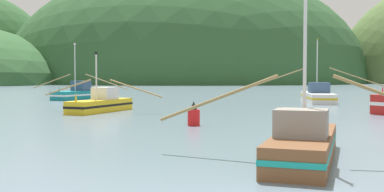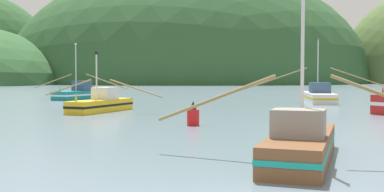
{
  "view_description": "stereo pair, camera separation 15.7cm",
  "coord_description": "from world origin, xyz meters",
  "px_view_note": "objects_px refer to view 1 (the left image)",
  "views": [
    {
      "loc": [
        -0.72,
        -9.19,
        2.92
      ],
      "look_at": [
        -2.1,
        25.73,
        1.4
      ],
      "focal_mm": 43.15,
      "sensor_mm": 36.0,
      "label": 1
    },
    {
      "loc": [
        -0.57,
        -9.18,
        2.92
      ],
      "look_at": [
        -2.1,
        25.73,
        1.4
      ],
      "focal_mm": 43.15,
      "sensor_mm": 36.0,
      "label": 2
    }
  ],
  "objects_px": {
    "fishing_boat_white": "(318,96)",
    "channel_buoy": "(194,116)",
    "fishing_boat_teal": "(78,93)",
    "fishing_boat_yellow": "(101,104)",
    "fishing_boat_brown": "(304,143)"
  },
  "relations": [
    {
      "from": "fishing_boat_brown",
      "to": "fishing_boat_teal",
      "type": "height_order",
      "value": "fishing_boat_brown"
    },
    {
      "from": "fishing_boat_white",
      "to": "fishing_boat_brown",
      "type": "relative_size",
      "value": 1.62
    },
    {
      "from": "fishing_boat_yellow",
      "to": "fishing_boat_teal",
      "type": "distance_m",
      "value": 21.4
    },
    {
      "from": "fishing_boat_brown",
      "to": "fishing_boat_teal",
      "type": "distance_m",
      "value": 45.75
    },
    {
      "from": "fishing_boat_teal",
      "to": "channel_buoy",
      "type": "height_order",
      "value": "fishing_boat_teal"
    },
    {
      "from": "fishing_boat_yellow",
      "to": "fishing_boat_white",
      "type": "height_order",
      "value": "fishing_boat_white"
    },
    {
      "from": "fishing_boat_yellow",
      "to": "fishing_boat_brown",
      "type": "relative_size",
      "value": 1.02
    },
    {
      "from": "fishing_boat_yellow",
      "to": "fishing_boat_teal",
      "type": "bearing_deg",
      "value": -139.0
    },
    {
      "from": "fishing_boat_brown",
      "to": "fishing_boat_yellow",
      "type": "bearing_deg",
      "value": 46.57
    },
    {
      "from": "fishing_boat_white",
      "to": "fishing_boat_teal",
      "type": "height_order",
      "value": "fishing_boat_white"
    },
    {
      "from": "fishing_boat_teal",
      "to": "channel_buoy",
      "type": "relative_size",
      "value": 9.28
    },
    {
      "from": "fishing_boat_white",
      "to": "fishing_boat_teal",
      "type": "relative_size",
      "value": 1.25
    },
    {
      "from": "fishing_boat_white",
      "to": "fishing_boat_brown",
      "type": "bearing_deg",
      "value": 171.29
    },
    {
      "from": "fishing_boat_teal",
      "to": "channel_buoy",
      "type": "bearing_deg",
      "value": 48.85
    },
    {
      "from": "fishing_boat_white",
      "to": "channel_buoy",
      "type": "distance_m",
      "value": 27.76
    }
  ]
}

